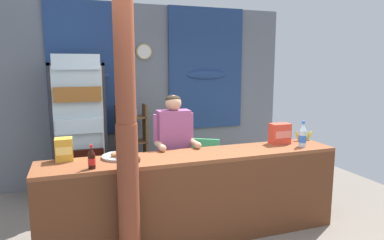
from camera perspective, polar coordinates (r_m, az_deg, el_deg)
ground_plane at (r=4.56m, az=-2.06°, el=-15.58°), size 6.88×6.88×0.00m
back_wall_curtained at (r=5.74m, az=-7.00°, el=4.87°), size 4.72×0.22×2.87m
stall_counter at (r=3.71m, az=1.26°, el=-11.65°), size 3.27×0.55×0.96m
timber_post at (r=3.04m, az=-10.89°, el=-1.70°), size 0.21×0.19×2.81m
drink_fridge at (r=5.05m, az=-18.41°, el=-0.32°), size 0.72×0.64×2.05m
bottle_shelf_rack at (r=5.46m, az=-10.04°, el=-3.99°), size 0.48×0.28×1.30m
plastic_lawn_chair at (r=5.12m, az=2.36°, el=-6.90°), size 0.60×0.60×0.86m
shopkeeper at (r=4.11m, az=-3.05°, el=-3.87°), size 0.50×0.42×1.56m
soda_bottle_water at (r=4.21m, az=18.01°, el=-2.54°), size 0.09×0.09×0.31m
soda_bottle_cola at (r=3.31m, az=-16.44°, el=-6.22°), size 0.07×0.07×0.23m
snack_box_choco_powder at (r=3.67m, az=-20.62°, el=-4.62°), size 0.17×0.16×0.23m
snack_box_crackers at (r=4.30m, az=14.48°, el=-2.22°), size 0.24×0.15×0.25m
pastry_tray at (r=3.63m, az=-11.89°, el=-5.89°), size 0.38×0.38×0.07m
banana_bunch at (r=4.58m, az=18.19°, el=-2.52°), size 0.27×0.05×0.16m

